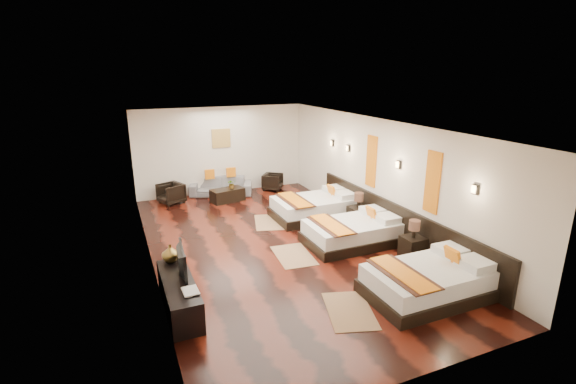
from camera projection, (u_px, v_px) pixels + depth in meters
name	position (u px, v px, depth m)	size (l,w,h in m)	color
floor	(276.00, 245.00, 9.65)	(5.50, 9.50, 0.01)	black
ceiling	(275.00, 125.00, 8.84)	(5.50, 9.50, 0.01)	white
back_wall	(222.00, 150.00, 13.42)	(5.50, 0.01, 2.80)	silver
left_wall	(147.00, 203.00, 8.20)	(0.01, 9.50, 2.80)	silver
right_wall	(378.00, 175.00, 10.29)	(0.01, 9.50, 2.80)	silver
headboard_panel	(394.00, 222.00, 9.84)	(0.08, 6.60, 0.90)	black
bed_near	(429.00, 281.00, 7.43)	(2.22, 1.40, 0.85)	black
bed_mid	(353.00, 232.00, 9.67)	(2.18, 1.37, 0.83)	black
bed_far	(315.00, 207.00, 11.39)	(2.25, 1.42, 0.86)	black
nightstand_a	(413.00, 245.00, 8.90)	(0.44, 0.44, 0.87)	black
nightstand_b	(358.00, 214.00, 10.80)	(0.45, 0.45, 0.88)	black
jute_mat_near	(349.00, 310.00, 7.03)	(0.75, 1.20, 0.01)	#926C4A
jute_mat_mid	(294.00, 255.00, 9.09)	(0.75, 1.20, 0.01)	#926C4A
jute_mat_far	(269.00, 222.00, 11.07)	(0.75, 1.20, 0.01)	#926C4A
tv_console	(179.00, 295.00, 7.01)	(0.50, 1.80, 0.55)	black
tv	(178.00, 261.00, 7.06)	(0.87, 0.11, 0.50)	black
book	(183.00, 293.00, 6.51)	(0.24, 0.33, 0.03)	black
figurine	(170.00, 253.00, 7.56)	(0.31, 0.31, 0.32)	brown
sofa	(221.00, 186.00, 13.42)	(1.96, 0.77, 0.57)	slate
armchair_left	(171.00, 193.00, 12.56)	(0.66, 0.68, 0.62)	black
armchair_right	(273.00, 182.00, 13.96)	(0.60, 0.61, 0.56)	black
coffee_table	(227.00, 195.00, 12.78)	(1.00, 0.50, 0.40)	black
table_plant	(232.00, 184.00, 12.74)	(0.27, 0.23, 0.30)	#2A5D1F
orange_panel_a	(432.00, 182.00, 8.52)	(0.04, 0.40, 1.30)	#D86014
orange_panel_b	(371.00, 161.00, 10.46)	(0.04, 0.40, 1.30)	#D86014
sconce_near	(475.00, 189.00, 7.50)	(0.07, 0.12, 0.18)	black
sconce_mid	(398.00, 164.00, 9.44)	(0.07, 0.12, 0.18)	black
sconce_far	(348.00, 148.00, 11.37)	(0.07, 0.12, 0.18)	black
sconce_lounge	(332.00, 143.00, 12.17)	(0.07, 0.12, 0.18)	black
gold_artwork	(221.00, 138.00, 13.29)	(0.60, 0.04, 0.60)	#AD873F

